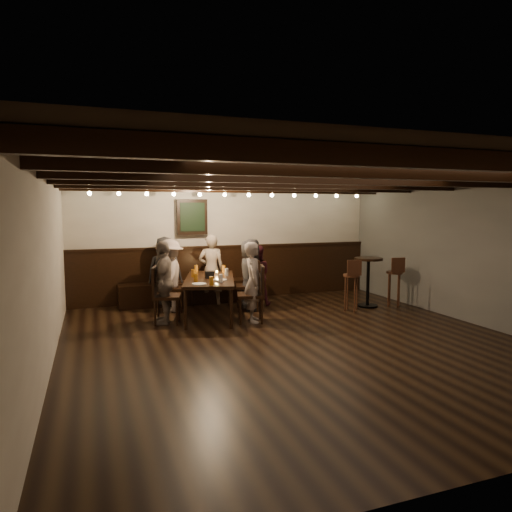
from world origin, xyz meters
name	(u,v)px	position (x,y,z in m)	size (l,w,h in m)	color
room	(233,255)	(-0.29, 2.21, 1.07)	(7.00, 7.00, 7.00)	black
dining_table	(210,281)	(-0.79, 1.99, 0.64)	(1.31, 2.02, 0.70)	black
chair_left_near	(172,297)	(-1.36, 2.62, 0.28)	(0.51, 0.51, 0.91)	black
chair_left_far	(166,306)	(-1.61, 1.75, 0.29)	(0.54, 0.54, 0.96)	black
chair_right_near	(249,295)	(0.02, 2.23, 0.29)	(0.54, 0.54, 0.96)	black
chair_right_far	(252,305)	(-0.22, 1.36, 0.30)	(0.54, 0.54, 0.97)	black
person_bench_left	(165,272)	(-1.41, 3.10, 0.69)	(0.67, 0.44, 1.38)	#252527
person_bench_centre	(211,269)	(-0.51, 3.00, 0.70)	(0.51, 0.34, 1.41)	gray
person_bench_right	(257,275)	(0.32, 2.61, 0.60)	(0.58, 0.45, 1.20)	#4E1A25
person_left_near	(170,275)	(-1.39, 2.63, 0.68)	(0.88, 0.51, 1.36)	gray
person_left_far	(164,282)	(-1.64, 1.76, 0.70)	(0.82, 0.34, 1.39)	slate
person_right_near	(250,275)	(0.05, 2.22, 0.68)	(0.66, 0.43, 1.36)	#27272A
person_right_far	(253,282)	(-0.19, 1.35, 0.68)	(0.50, 0.33, 1.36)	gray
pint_a	(196,269)	(-0.87, 2.74, 0.77)	(0.07, 0.07, 0.14)	#BF7219
pint_b	(224,269)	(-0.37, 2.55, 0.77)	(0.07, 0.07, 0.14)	#BF7219
pint_c	(193,273)	(-1.05, 2.17, 0.77)	(0.07, 0.07, 0.14)	#BF7219
pint_d	(227,272)	(-0.45, 2.10, 0.77)	(0.07, 0.07, 0.14)	silver
pint_e	(196,278)	(-1.13, 1.62, 0.77)	(0.07, 0.07, 0.14)	#BF7219
pint_f	(221,278)	(-0.75, 1.41, 0.77)	(0.07, 0.07, 0.14)	silver
pint_g	(211,281)	(-0.96, 1.21, 0.77)	(0.07, 0.07, 0.14)	#BF7219
plate_near	(199,284)	(-1.13, 1.36, 0.70)	(0.24, 0.24, 0.01)	white
plate_far	(220,280)	(-0.70, 1.65, 0.70)	(0.24, 0.24, 0.01)	white
condiment_caddy	(210,275)	(-0.81, 1.94, 0.76)	(0.15, 0.10, 0.12)	black
candle	(217,274)	(-0.60, 2.25, 0.72)	(0.05, 0.05, 0.05)	beige
high_top_table	(368,275)	(2.32, 1.72, 0.63)	(0.54, 0.54, 0.97)	black
bar_stool_left	(351,292)	(1.82, 1.52, 0.36)	(0.32, 0.34, 0.98)	#391E12
bar_stool_right	(394,288)	(2.82, 1.57, 0.36)	(0.32, 0.33, 0.98)	#391E12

